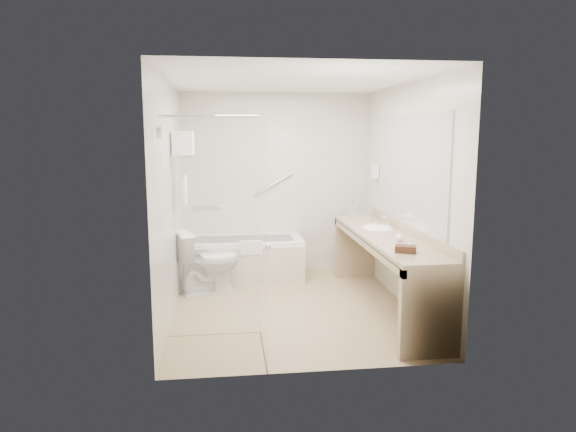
{
  "coord_description": "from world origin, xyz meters",
  "views": [
    {
      "loc": [
        -0.71,
        -5.52,
        1.94
      ],
      "look_at": [
        0.0,
        0.3,
        1.0
      ],
      "focal_mm": 32.0,
      "sensor_mm": 36.0,
      "label": 1
    }
  ],
  "objects": [
    {
      "name": "amenity_basket",
      "position": [
        0.94,
        -1.03,
        0.88
      ],
      "size": [
        0.23,
        0.19,
        0.06
      ],
      "primitive_type": "cube",
      "rotation": [
        0.0,
        0.0,
        -0.39
      ],
      "color": "#472919",
      "rests_on": "vanity_counter"
    },
    {
      "name": "wall_left",
      "position": [
        -1.3,
        0.0,
        1.25
      ],
      "size": [
        0.1,
        3.2,
        2.5
      ],
      "primitive_type": "cube",
      "color": "beige",
      "rests_on": "ground"
    },
    {
      "name": "bathtub",
      "position": [
        -0.5,
        1.24,
        0.28
      ],
      "size": [
        1.6,
        0.73,
        0.59
      ],
      "color": "white",
      "rests_on": "floor"
    },
    {
      "name": "water_bottle_mid",
      "position": [
        0.92,
        0.69,
        0.93
      ],
      "size": [
        0.05,
        0.05,
        0.17
      ],
      "rotation": [
        0.0,
        0.0,
        -0.42
      ],
      "color": "silver",
      "rests_on": "vanity_counter"
    },
    {
      "name": "shower_enclosure",
      "position": [
        -0.63,
        -0.93,
        1.07
      ],
      "size": [
        0.96,
        0.91,
        2.11
      ],
      "color": "silver",
      "rests_on": "floor"
    },
    {
      "name": "mirror",
      "position": [
        1.29,
        -0.15,
        1.55
      ],
      "size": [
        0.02,
        2.0,
        1.2
      ],
      "primitive_type": "cube",
      "color": "#ACB0B8",
      "rests_on": "wall_right"
    },
    {
      "name": "drinking_glass_near",
      "position": [
        1.04,
        0.72,
        0.9
      ],
      "size": [
        0.09,
        0.09,
        0.09
      ],
      "primitive_type": "cylinder",
      "rotation": [
        0.0,
        0.0,
        -0.38
      ],
      "color": "silver",
      "rests_on": "vanity_counter"
    },
    {
      "name": "ceiling",
      "position": [
        0.0,
        0.0,
        2.5
      ],
      "size": [
        2.6,
        3.2,
        0.1
      ],
      "primitive_type": "cube",
      "color": "white",
      "rests_on": "wall_back"
    },
    {
      "name": "wall_front",
      "position": [
        0.0,
        -1.6,
        1.25
      ],
      "size": [
        2.6,
        0.1,
        2.5
      ],
      "primitive_type": "cube",
      "color": "beige",
      "rests_on": "ground"
    },
    {
      "name": "sink",
      "position": [
        1.05,
        0.25,
        0.82
      ],
      "size": [
        0.4,
        0.52,
        0.14
      ],
      "primitive_type": "ellipsoid",
      "color": "white",
      "rests_on": "vanity_counter"
    },
    {
      "name": "soap_bottle_b",
      "position": [
        1.05,
        -0.54,
        0.89
      ],
      "size": [
        0.09,
        0.11,
        0.08
      ],
      "primitive_type": "imported",
      "rotation": [
        0.0,
        0.0,
        -0.03
      ],
      "color": "silver",
      "rests_on": "vanity_counter"
    },
    {
      "name": "faucet",
      "position": [
        1.2,
        0.25,
        0.93
      ],
      "size": [
        0.03,
        0.03,
        0.14
      ],
      "primitive_type": "cylinder",
      "color": "silver",
      "rests_on": "vanity_counter"
    },
    {
      "name": "drinking_glass_far",
      "position": [
        1.0,
        0.5,
        0.89
      ],
      "size": [
        0.07,
        0.07,
        0.08
      ],
      "primitive_type": "cylinder",
      "rotation": [
        0.0,
        0.0,
        -0.11
      ],
      "color": "silver",
      "rests_on": "vanity_counter"
    },
    {
      "name": "grab_bar_long",
      "position": [
        -0.05,
        1.56,
        1.25
      ],
      "size": [
        0.53,
        0.03,
        0.33
      ],
      "primitive_type": "cylinder",
      "rotation": [
        0.0,
        1.05,
        0.0
      ],
      "color": "silver",
      "rests_on": "wall_back"
    },
    {
      "name": "soap_bottle_a",
      "position": [
        1.0,
        -1.0,
        0.88
      ],
      "size": [
        0.07,
        0.12,
        0.05
      ],
      "primitive_type": "imported",
      "rotation": [
        0.0,
        0.0,
        -0.21
      ],
      "color": "silver",
      "rests_on": "vanity_counter"
    },
    {
      "name": "vanity_counter",
      "position": [
        1.02,
        -0.15,
        0.64
      ],
      "size": [
        0.55,
        2.7,
        0.95
      ],
      "color": "tan",
      "rests_on": "floor"
    },
    {
      "name": "towel_shelf",
      "position": [
        -1.17,
        0.35,
        1.75
      ],
      "size": [
        0.24,
        0.55,
        0.81
      ],
      "color": "silver",
      "rests_on": "wall_left"
    },
    {
      "name": "grab_bar_short",
      "position": [
        -0.95,
        1.56,
        0.95
      ],
      "size": [
        0.4,
        0.03,
        0.03
      ],
      "primitive_type": "cylinder",
      "rotation": [
        0.0,
        1.57,
        0.0
      ],
      "color": "silver",
      "rests_on": "wall_back"
    },
    {
      "name": "wall_right",
      "position": [
        1.3,
        0.0,
        1.25
      ],
      "size": [
        0.1,
        3.2,
        2.5
      ],
      "primitive_type": "cube",
      "color": "beige",
      "rests_on": "ground"
    },
    {
      "name": "floor",
      "position": [
        0.0,
        0.0,
        0.0
      ],
      "size": [
        3.2,
        3.2,
        0.0
      ],
      "primitive_type": "plane",
      "color": "#9C8160",
      "rests_on": "ground"
    },
    {
      "name": "water_bottle_left",
      "position": [
        1.07,
        1.1,
        0.93
      ],
      "size": [
        0.05,
        0.05,
        0.18
      ],
      "rotation": [
        0.0,
        0.0,
        -0.32
      ],
      "color": "silver",
      "rests_on": "vanity_counter"
    },
    {
      "name": "toilet",
      "position": [
        -0.95,
        0.7,
        0.39
      ],
      "size": [
        0.9,
        0.7,
        0.77
      ],
      "primitive_type": "imported",
      "rotation": [
        0.0,
        0.0,
        1.94
      ],
      "color": "white",
      "rests_on": "floor"
    },
    {
      "name": "wall_back",
      "position": [
        0.0,
        1.6,
        1.25
      ],
      "size": [
        2.6,
        0.1,
        2.5
      ],
      "primitive_type": "cube",
      "color": "beige",
      "rests_on": "ground"
    },
    {
      "name": "hairdryer_unit",
      "position": [
        1.25,
        1.05,
        1.45
      ],
      "size": [
        0.08,
        0.1,
        0.18
      ],
      "primitive_type": "cube",
      "color": "silver",
      "rests_on": "wall_right"
    },
    {
      "name": "water_bottle_right",
      "position": [
        0.94,
        0.99,
        0.95
      ],
      "size": [
        0.07,
        0.07,
        0.22
      ],
      "rotation": [
        0.0,
        0.0,
        0.23
      ],
      "color": "silver",
      "rests_on": "vanity_counter"
    }
  ]
}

